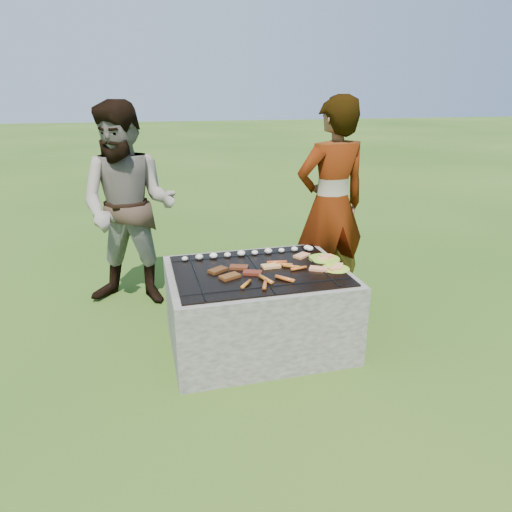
{
  "coord_description": "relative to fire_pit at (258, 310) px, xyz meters",
  "views": [
    {
      "loc": [
        -0.79,
        -3.0,
        1.83
      ],
      "look_at": [
        0.0,
        0.05,
        0.7
      ],
      "focal_mm": 32.0,
      "sensor_mm": 36.0,
      "label": 1
    }
  ],
  "objects": [
    {
      "name": "lawn",
      "position": [
        0.0,
        0.0,
        -0.28
      ],
      "size": [
        60.0,
        60.0,
        0.0
      ],
      "primitive_type": "plane",
      "color": "#244B12",
      "rests_on": "ground"
    },
    {
      "name": "fire_pit",
      "position": [
        0.0,
        0.0,
        0.0
      ],
      "size": [
        1.3,
        1.0,
        0.62
      ],
      "color": "#A8A095",
      "rests_on": "ground"
    },
    {
      "name": "mushrooms",
      "position": [
        0.06,
        0.32,
        0.35
      ],
      "size": [
        1.06,
        0.09,
        0.04
      ],
      "color": "beige",
      "rests_on": "fire_pit"
    },
    {
      "name": "pork_slabs",
      "position": [
        -0.18,
        -0.02,
        0.34
      ],
      "size": [
        0.38,
        0.28,
        0.02
      ],
      "color": "brown",
      "rests_on": "fire_pit"
    },
    {
      "name": "sausages",
      "position": [
        0.09,
        -0.14,
        0.34
      ],
      "size": [
        0.55,
        0.47,
        0.03
      ],
      "color": "#C74420",
      "rests_on": "fire_pit"
    },
    {
      "name": "bread_on_grate",
      "position": [
        0.3,
        0.03,
        0.34
      ],
      "size": [
        0.46,
        0.43,
        0.02
      ],
      "color": "#CFB96A",
      "rests_on": "fire_pit"
    },
    {
      "name": "plate_far",
      "position": [
        0.56,
        0.09,
        0.33
      ],
      "size": [
        0.26,
        0.26,
        0.03
      ],
      "color": "#DDF93B",
      "rests_on": "fire_pit"
    },
    {
      "name": "plate_near",
      "position": [
        0.56,
        -0.12,
        0.33
      ],
      "size": [
        0.27,
        0.27,
        0.03
      ],
      "color": "#F3FF3C",
      "rests_on": "fire_pit"
    },
    {
      "name": "cook",
      "position": [
        0.81,
        0.57,
        0.63
      ],
      "size": [
        0.72,
        0.52,
        1.82
      ],
      "primitive_type": "imported",
      "rotation": [
        0.0,
        0.0,
        3.28
      ],
      "color": "#A49788",
      "rests_on": "ground"
    },
    {
      "name": "bystander",
      "position": [
        -0.89,
        1.02,
        0.61
      ],
      "size": [
        1.04,
        0.93,
        1.78
      ],
      "primitive_type": "imported",
      "rotation": [
        0.0,
        0.0,
        -0.35
      ],
      "color": "gray",
      "rests_on": "ground"
    }
  ]
}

